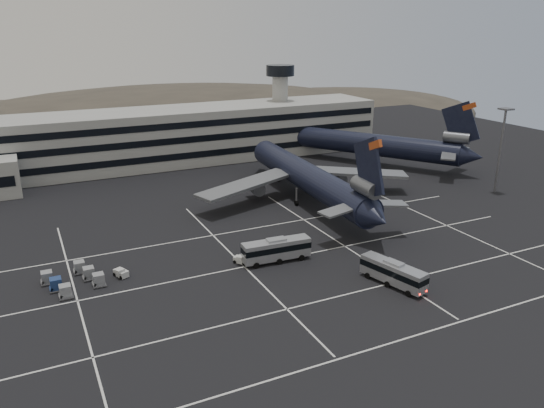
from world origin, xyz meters
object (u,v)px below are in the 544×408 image
at_px(bus_far, 276,249).
at_px(uld_cluster, 73,279).
at_px(trijet_main, 308,177).
at_px(tug_a, 121,273).
at_px(bus_near, 393,272).

bearing_deg(bus_far, uld_cluster, 82.77).
height_order(trijet_main, tug_a, trijet_main).
bearing_deg(uld_cluster, trijet_main, 20.44).
relative_size(trijet_main, tug_a, 22.40).
xyz_separation_m(bus_near, bus_far, (-11.23, 14.10, 0.12)).
height_order(bus_near, tug_a, bus_near).
bearing_deg(bus_far, bus_near, -137.89).
bearing_deg(bus_far, trijet_main, -35.11).
bearing_deg(tug_a, trijet_main, 0.45).
relative_size(bus_near, uld_cluster, 1.08).
xyz_separation_m(trijet_main, uld_cluster, (-47.87, -17.84, -4.38)).
distance_m(bus_far, tug_a, 23.15).
relative_size(trijet_main, bus_near, 5.55).
bearing_deg(tug_a, bus_near, -53.04).
xyz_separation_m(trijet_main, bus_far, (-18.73, -23.40, -3.17)).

